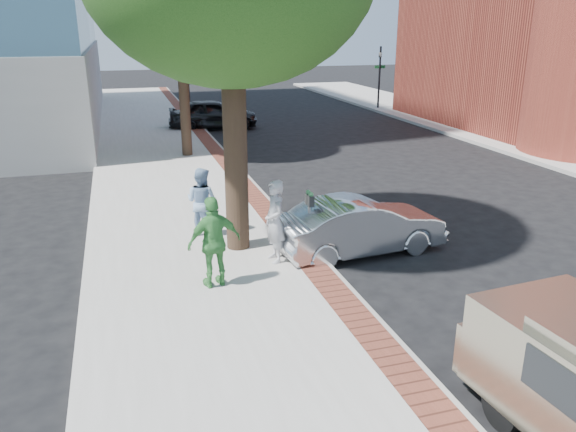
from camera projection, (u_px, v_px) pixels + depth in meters
name	position (u px, v px, depth m)	size (l,w,h in m)	color
ground	(287.00, 283.00, 11.48)	(120.00, 120.00, 0.00)	black
sidewalk	(172.00, 185.00, 18.29)	(5.00, 60.00, 0.15)	#9E9991
brick_strip	(238.00, 177.00, 18.87)	(0.60, 60.00, 0.01)	brown
curb	(249.00, 179.00, 18.99)	(0.10, 60.00, 0.15)	gray
sidewalk_far	(573.00, 154.00, 22.67)	(5.00, 60.00, 0.15)	#9E9991
signal_near	(188.00, 78.00, 30.93)	(0.70, 0.15, 3.80)	black
signal_far	(380.00, 73.00, 34.11)	(0.70, 0.15, 3.80)	black
tree_far	(179.00, 17.00, 20.50)	(4.80, 4.80, 7.14)	black
parking_meter	(309.00, 209.00, 12.22)	(0.12, 0.32, 1.47)	gray
person_gray	(275.00, 222.00, 11.93)	(0.66, 0.43, 1.80)	#AAAAAF
person_officer	(202.00, 201.00, 13.51)	(0.81, 0.63, 1.67)	#87A9D1
person_green	(214.00, 242.00, 10.77)	(1.07, 0.44, 1.82)	#429345
sedan_silver	(360.00, 226.00, 12.83)	(1.37, 3.94, 1.30)	silver
bg_car	(213.00, 114.00, 28.26)	(1.78, 4.43, 1.51)	black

